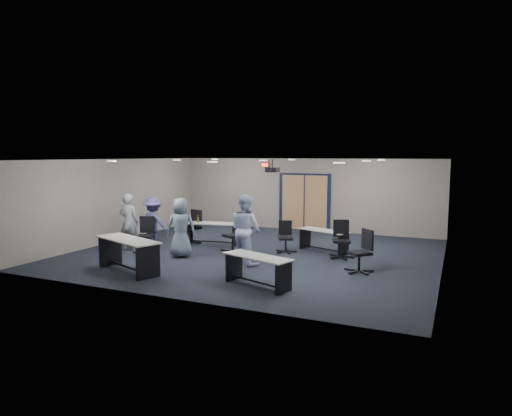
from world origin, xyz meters
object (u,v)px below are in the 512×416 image
at_px(table_front_left, 128,249).
at_px(table_back_left, 212,229).
at_px(table_front_right, 258,266).
at_px(person_lightblue, 246,229).
at_px(chair_back_d, 342,239).
at_px(person_back, 153,223).
at_px(chair_back_b, 233,234).
at_px(chair_back_a, 192,227).
at_px(chair_back_c, 286,237).
at_px(chair_loose_right, 359,251).
at_px(chair_loose_left, 145,235).
at_px(person_gray, 129,222).
at_px(person_plaid, 181,228).
at_px(table_back_right, 324,237).

distance_m(table_front_left, table_back_left, 3.81).
distance_m(table_front_right, person_lightblue, 2.11).
distance_m(chair_back_d, person_back, 5.57).
xyz_separation_m(chair_back_d, person_back, (-5.45, -1.13, 0.27)).
distance_m(table_front_left, table_front_right, 3.38).
bearing_deg(table_back_left, chair_back_b, -44.28).
height_order(table_back_left, person_lightblue, person_lightblue).
height_order(chair_back_a, person_lightblue, person_lightblue).
xyz_separation_m(table_front_left, chair_back_c, (2.74, 3.62, -0.09)).
bearing_deg(person_lightblue, chair_loose_right, -150.94).
xyz_separation_m(table_front_right, chair_back_c, (-0.64, 3.46, 0.01)).
relative_size(chair_loose_left, person_gray, 0.61).
bearing_deg(table_front_right, table_back_left, 150.17).
distance_m(chair_back_c, chair_loose_left, 4.10).
relative_size(chair_back_a, chair_back_d, 1.02).
relative_size(table_front_right, person_back, 1.10).
relative_size(table_front_left, person_plaid, 1.27).
xyz_separation_m(person_plaid, person_back, (-1.33, 0.54, -0.04)).
height_order(chair_back_b, person_plaid, person_plaid).
relative_size(chair_back_c, chair_back_d, 0.88).
distance_m(table_front_right, table_back_left, 4.85).
xyz_separation_m(chair_back_b, person_plaid, (-1.01, -1.17, 0.30)).
relative_size(chair_loose_left, person_plaid, 0.63).
distance_m(chair_back_b, chair_back_c, 1.55).
xyz_separation_m(table_front_right, chair_loose_left, (-4.39, 1.81, 0.06)).
distance_m(table_front_right, person_plaid, 3.58).
xyz_separation_m(chair_back_a, chair_loose_left, (-0.48, -1.78, -0.01)).
xyz_separation_m(table_back_right, chair_loose_right, (1.44, -1.98, 0.08)).
xyz_separation_m(table_back_right, chair_loose_left, (-4.73, -2.23, 0.08)).
bearing_deg(table_back_left, chair_loose_right, -28.66).
bearing_deg(chair_back_b, table_front_right, -30.02).
relative_size(chair_back_a, chair_loose_right, 1.02).
distance_m(table_front_left, chair_back_b, 3.33).
distance_m(chair_back_c, person_plaid, 3.03).
distance_m(chair_back_c, chair_loose_right, 2.79).
relative_size(table_front_right, table_back_right, 1.04).
height_order(chair_back_a, person_plaid, person_plaid).
height_order(person_gray, person_lightblue, person_lightblue).
relative_size(table_back_left, chair_back_a, 1.68).
relative_size(person_plaid, person_lightblue, 0.91).
distance_m(chair_loose_left, person_back, 0.54).
distance_m(table_front_right, chair_loose_left, 4.75).
distance_m(chair_back_b, person_lightblue, 1.59).
xyz_separation_m(table_front_left, person_gray, (-1.62, 2.00, 0.30)).
relative_size(chair_back_d, person_lightblue, 0.57).
relative_size(chair_back_d, person_gray, 0.61).
xyz_separation_m(table_front_right, person_plaid, (-3.10, 1.75, 0.38)).
bearing_deg(table_back_right, chair_loose_left, -132.72).
distance_m(chair_back_a, person_back, 1.43).
relative_size(person_gray, person_plaid, 1.03).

